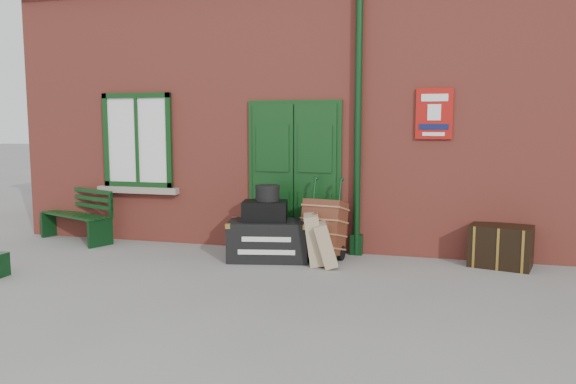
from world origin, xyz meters
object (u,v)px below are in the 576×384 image
(houdini_trunk, at_px, (268,240))
(bench, at_px, (79,214))
(porter_trolley, at_px, (324,229))
(dark_trunk, at_px, (501,246))

(houdini_trunk, bearing_deg, bench, 160.32)
(porter_trolley, relative_size, dark_trunk, 1.46)
(bench, height_order, dark_trunk, bench)
(houdini_trunk, xyz_separation_m, porter_trolley, (0.75, 0.24, 0.16))
(bench, bearing_deg, porter_trolley, 19.13)
(houdini_trunk, bearing_deg, porter_trolley, 5.75)
(houdini_trunk, xyz_separation_m, dark_trunk, (3.13, 0.45, 0.00))
(bench, distance_m, houdini_trunk, 3.45)
(bench, bearing_deg, houdini_trunk, 14.50)
(bench, relative_size, dark_trunk, 1.91)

